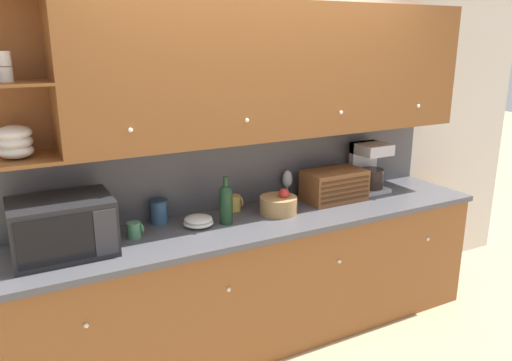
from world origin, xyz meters
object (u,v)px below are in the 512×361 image
object	(u,v)px
wine_glass	(287,180)
storage_canister	(159,211)
bread_box	(334,185)
microwave	(62,227)
bowl_stack_on_counter	(198,221)
wine_bottle	(226,202)
fruit_basket	(279,204)
coffee_maker	(369,167)
mug	(234,203)
mug_blue_second	(134,230)

from	to	relation	value
wine_glass	storage_canister	bearing A→B (deg)	-179.28
storage_canister	bread_box	xyz separation A→B (m)	(1.30, -0.16, 0.04)
microwave	bowl_stack_on_counter	xyz separation A→B (m)	(0.82, 0.04, -0.13)
wine_bottle	fruit_basket	world-z (taller)	wine_bottle
microwave	wine_glass	world-z (taller)	microwave
coffee_maker	mug	bearing A→B (deg)	176.86
mug	wine_glass	world-z (taller)	wine_glass
microwave	mug_blue_second	xyz separation A→B (m)	(0.41, 0.04, -0.11)
storage_canister	mug	world-z (taller)	storage_canister
mug_blue_second	bread_box	bearing A→B (deg)	0.78
coffee_maker	mug_blue_second	bearing A→B (deg)	-176.96
storage_canister	wine_glass	bearing A→B (deg)	0.72
wine_bottle	fruit_basket	size ratio (longest dim) A/B	1.21
fruit_basket	bread_box	world-z (taller)	bread_box
mug_blue_second	bowl_stack_on_counter	bearing A→B (deg)	-0.22
storage_canister	coffee_maker	xyz separation A→B (m)	(1.69, -0.08, 0.11)
microwave	wine_glass	size ratio (longest dim) A/B	2.36
storage_canister	mug	size ratio (longest dim) A/B	1.44
wine_bottle	coffee_maker	xyz separation A→B (m)	(1.31, 0.14, 0.05)
storage_canister	bread_box	size ratio (longest dim) A/B	0.34
storage_canister	wine_bottle	size ratio (longest dim) A/B	0.50
mug	coffee_maker	size ratio (longest dim) A/B	0.28
fruit_basket	coffee_maker	bearing A→B (deg)	8.24
wine_bottle	coffee_maker	bearing A→B (deg)	6.06
microwave	coffee_maker	size ratio (longest dim) A/B	1.41
wine_glass	coffee_maker	world-z (taller)	coffee_maker
wine_glass	bowl_stack_on_counter	bearing A→B (deg)	-166.38
mug_blue_second	fruit_basket	distance (m)	1.00
wine_bottle	mug	distance (m)	0.27
mug_blue_second	wine_bottle	size ratio (longest dim) A/B	0.31
storage_canister	bread_box	world-z (taller)	bread_box
microwave	fruit_basket	distance (m)	1.41
mug_blue_second	mug	bearing A→B (deg)	12.30
storage_canister	fruit_basket	bearing A→B (deg)	-14.77
bowl_stack_on_counter	mug	bearing A→B (deg)	26.13
fruit_basket	coffee_maker	size ratio (longest dim) A/B	0.68
microwave	storage_canister	bearing A→B (deg)	19.55
bowl_stack_on_counter	microwave	bearing A→B (deg)	-177.12
mug_blue_second	storage_canister	xyz separation A→B (m)	(0.21, 0.18, 0.03)
bread_box	storage_canister	bearing A→B (deg)	173.11
wine_glass	mug_blue_second	bearing A→B (deg)	-171.05
microwave	wine_bottle	xyz separation A→B (m)	(1.00, 0.01, -0.02)
mug_blue_second	storage_canister	size ratio (longest dim) A/B	0.63
microwave	mug_blue_second	size ratio (longest dim) A/B	5.52
microwave	wine_glass	distance (m)	1.63
mug	coffee_maker	bearing A→B (deg)	-3.14
storage_canister	microwave	bearing A→B (deg)	-160.45
storage_canister	mug_blue_second	bearing A→B (deg)	-140.27
mug_blue_second	wine_bottle	xyz separation A→B (m)	(0.60, -0.04, 0.09)
bowl_stack_on_counter	fruit_basket	size ratio (longest dim) A/B	0.75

